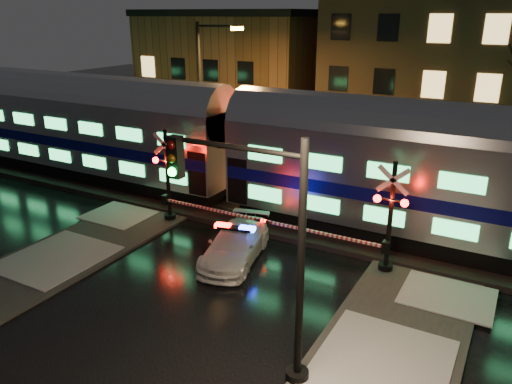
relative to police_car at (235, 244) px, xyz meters
The scene contains 10 objects.
ground 0.91m from the police_car, 54.69° to the right, with size 120.00×120.00×0.00m, color black.
ballast 4.55m from the police_car, 85.50° to the left, with size 90.00×4.20×0.24m, color black.
building_left 25.24m from the police_car, 120.46° to the left, with size 14.00×10.00×9.00m, color brown.
building_mid 22.70m from the police_car, 83.89° to the left, with size 12.00×11.00×11.50m, color brown.
train 5.94m from the police_car, 121.69° to the left, with size 51.00×3.12×5.92m.
police_car is the anchor object (origin of this frame).
crossing_signal_right 5.54m from the police_car, 19.50° to the left, with size 6.14×0.67×4.35m.
crossing_signal_left 4.88m from the police_car, 157.56° to the left, with size 6.17×0.67×4.37m.
traffic_light 7.14m from the police_car, 52.45° to the right, with size 4.28×0.74×6.62m.
streetlight 11.94m from the police_car, 130.01° to the left, with size 2.94×0.31×8.80m.
Camera 1 is at (8.93, -14.61, 9.23)m, focal length 35.00 mm.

